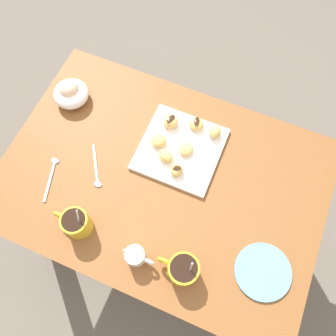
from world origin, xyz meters
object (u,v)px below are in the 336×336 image
Objects in this scene: pastry_plate_square at (180,149)px; saucer_sky_left at (263,272)px; beignet_0 at (186,149)px; beignet_5 at (171,122)px; coffee_mug_mustard_right at (76,223)px; beignet_1 at (158,141)px; cream_pitcher_white at (136,256)px; beignet_6 at (215,132)px; beignet_3 at (166,156)px; coffee_mug_mustard_left at (183,269)px; ice_cream_bowl at (71,93)px; dining_table at (163,192)px; beignet_4 at (177,170)px; beignet_2 at (196,124)px.

saucer_sky_left is at bearing 143.70° from pastry_plate_square.
beignet_5 reaches higher than beignet_0.
beignet_1 is at bearing -107.86° from coffee_mug_mustard_right.
cream_pitcher_white reaches higher than beignet_6.
beignet_1 is (0.09, -0.39, -0.01)m from cream_pitcher_white.
beignet_0 is at bearing -135.88° from beignet_3.
coffee_mug_mustard_right is at bearing 74.12° from beignet_5.
beignet_3 is (0.19, -0.32, -0.01)m from coffee_mug_mustard_left.
pastry_plate_square is at bearing -6.69° from beignet_0.
beignet_3 is (0.42, -0.23, 0.03)m from saucer_sky_left.
beignet_6 is at bearing -174.09° from ice_cream_bowl.
coffee_mug_mustard_right is 2.58× the size of beignet_5.
ice_cream_bowl is 0.38m from beignet_1.
coffee_mug_mustard_right is at bearing 9.04° from saucer_sky_left.
pastry_plate_square is 2.14× the size of ice_cream_bowl.
coffee_mug_mustard_right is (0.18, 0.25, 0.19)m from dining_table.
coffee_mug_mustard_right reaches higher than beignet_1.
beignet_1 is 0.20m from beignet_6.
cream_pitcher_white is (0.14, 0.02, -0.01)m from coffee_mug_mustard_left.
coffee_mug_mustard_left is (-0.16, 0.38, 0.04)m from pastry_plate_square.
cream_pitcher_white is 0.31m from beignet_4.
beignet_4 is (-0.47, 0.13, -0.01)m from ice_cream_bowl.
beignet_2 is 0.98× the size of beignet_3.
beignet_6 is (-0.08, -0.49, -0.00)m from cream_pitcher_white.
dining_table is 22.33× the size of beignet_6.
saucer_sky_left is at bearing -157.91° from coffee_mug_mustard_left.
saucer_sky_left is 0.54m from beignet_1.
beignet_6 reaches higher than beignet_0.
beignet_4 is (-0.00, 0.09, 0.00)m from beignet_0.
coffee_mug_mustard_right is at bearing 52.99° from beignet_4.
beignet_3 is 1.11× the size of beignet_4.
beignet_0 is 1.08× the size of beignet_6.
pastry_plate_square is at bearing 46.38° from beignet_6.
saucer_sky_left is at bearing 142.37° from beignet_0.
beignet_6 is (-0.07, -0.10, 0.00)m from beignet_0.
dining_table is 0.19m from beignet_3.
coffee_mug_mustard_left is at bearing 124.73° from dining_table.
beignet_0 is (-0.04, -0.12, 0.17)m from dining_table.
ice_cream_bowl reaches higher than beignet_1.
beignet_4 is (-0.02, 0.09, 0.03)m from pastry_plate_square.
ice_cream_bowl is 0.47m from beignet_0.
beignet_5 is (-0.01, -0.09, 0.00)m from beignet_1.
pastry_plate_square is 1.96× the size of coffee_mug_mustard_right.
beignet_5 is at bearing -61.10° from beignet_4.
beignet_2 is 0.07m from beignet_6.
ice_cream_bowl is 0.90m from saucer_sky_left.
pastry_plate_square is 0.41m from coffee_mug_mustard_left.
cream_pitcher_white is at bearing 89.53° from beignet_2.
beignet_4 is (-0.22, -0.29, -0.02)m from coffee_mug_mustard_right.
beignet_6 is at bearing -172.28° from beignet_5.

